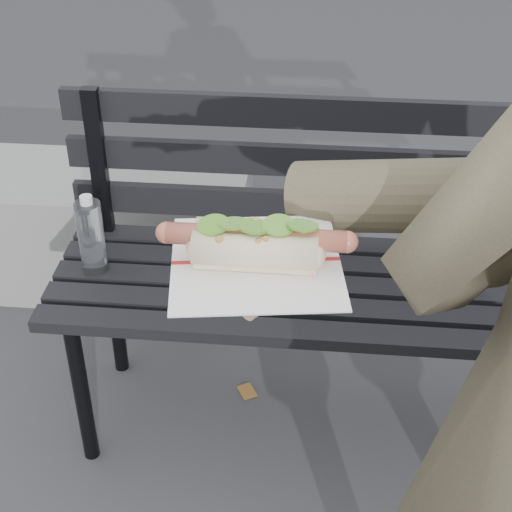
{
  "coord_description": "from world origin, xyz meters",
  "views": [
    {
      "loc": [
        -0.02,
        -0.63,
        1.61
      ],
      "look_at": [
        -0.09,
        0.09,
        1.11
      ],
      "focal_mm": 55.0,
      "sensor_mm": 36.0,
      "label": 1
    }
  ],
  "objects": [
    {
      "name": "held_hotdog",
      "position": [
        0.12,
        0.15,
        1.15
      ],
      "size": [
        0.64,
        0.3,
        0.2
      ],
      "color": "#47402F"
    },
    {
      "name": "park_bench",
      "position": [
        0.07,
        0.98,
        0.52
      ],
      "size": [
        1.5,
        0.44,
        0.88
      ],
      "color": "black",
      "rests_on": "ground"
    },
    {
      "name": "concrete_block",
      "position": [
        -0.86,
        1.53,
        0.2
      ],
      "size": [
        1.2,
        0.4,
        0.4
      ],
      "primitive_type": "cube",
      "color": "slate",
      "rests_on": "ground"
    }
  ]
}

